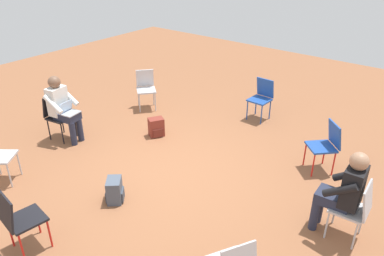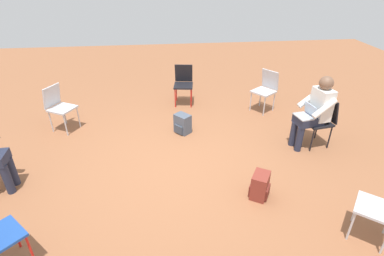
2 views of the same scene
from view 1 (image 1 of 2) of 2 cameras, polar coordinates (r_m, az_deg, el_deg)
The scene contains 11 objects.
ground_plane at distance 6.13m, azimuth -2.86°, elevation -6.96°, with size 15.55×15.55×0.00m, color brown.
chair_north at distance 5.07m, azimuth 23.58°, elevation -11.00°, with size 0.42×0.45×0.85m.
chair_southwest at distance 8.30m, azimuth -7.06°, elevation 6.31°, with size 0.58×0.59×0.85m.
chair_west at distance 7.85m, azimuth 10.56°, elevation 4.78°, with size 0.45×0.42×0.85m.
chair_south at distance 7.39m, azimuth -19.87°, elevation 2.07°, with size 0.46×0.50×0.85m.
chair_east at distance 4.95m, azimuth -24.85°, elevation -12.33°, with size 0.49×0.45×0.85m.
chair_northwest at distance 6.33m, azimuth 19.75°, elevation -2.23°, with size 0.58×0.58×0.85m.
person_with_laptop at distance 7.19m, azimuth -19.18°, elevation 3.23°, with size 0.55×0.57×1.24m.
person_in_black at distance 4.98m, azimuth 22.16°, elevation -8.64°, with size 0.51×0.53×1.24m.
backpack_near_laptop_user at distance 5.59m, azimuth -11.71°, elevation -9.45°, with size 0.34×0.33×0.36m.
backpack_by_empty_chair at distance 7.19m, azimuth -5.46°, elevation -0.01°, with size 0.34×0.32×0.36m.
Camera 1 is at (3.79, 3.35, 3.46)m, focal length 35.00 mm.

